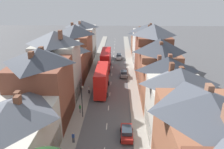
% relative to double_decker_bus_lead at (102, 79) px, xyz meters
% --- Properties ---
extents(pavement_left, '(2.20, 104.00, 0.14)m').
position_rel_double_decker_bus_lead_xyz_m(pavement_left, '(-3.29, 12.58, -2.75)').
color(pavement_left, gray).
rests_on(pavement_left, ground).
extents(pavement_right, '(2.20, 104.00, 0.14)m').
position_rel_double_decker_bus_lead_xyz_m(pavement_right, '(6.91, 12.58, -2.75)').
color(pavement_right, gray).
rests_on(pavement_right, ground).
extents(centre_line_dashes, '(0.14, 97.80, 0.01)m').
position_rel_double_decker_bus_lead_xyz_m(centre_line_dashes, '(1.81, 10.58, -2.81)').
color(centre_line_dashes, silver).
rests_on(centre_line_dashes, ground).
extents(terrace_row_left, '(8.00, 70.03, 13.91)m').
position_rel_double_decker_bus_lead_xyz_m(terrace_row_left, '(-8.38, -0.65, 2.88)').
color(terrace_row_left, brown).
rests_on(terrace_row_left, ground).
extents(terrace_row_right, '(8.00, 75.64, 13.19)m').
position_rel_double_decker_bus_lead_xyz_m(terrace_row_right, '(11.99, -1.78, 2.92)').
color(terrace_row_right, brown).
rests_on(terrace_row_right, ground).
extents(double_decker_bus_lead, '(2.74, 10.80, 5.30)m').
position_rel_double_decker_bus_lead_xyz_m(double_decker_bus_lead, '(0.00, 0.00, 0.00)').
color(double_decker_bus_lead, red).
rests_on(double_decker_bus_lead, ground).
extents(double_decker_bus_mid_street, '(2.74, 10.80, 5.30)m').
position_rel_double_decker_bus_lead_xyz_m(double_decker_bus_mid_street, '(0.00, 14.64, 0.00)').
color(double_decker_bus_mid_street, red).
rests_on(double_decker_bus_mid_street, ground).
extents(car_near_blue, '(1.90, 4.54, 1.68)m').
position_rel_double_decker_bus_lead_xyz_m(car_near_blue, '(3.61, 25.49, -1.97)').
color(car_near_blue, '#B7BABF').
rests_on(car_near_blue, ground).
extents(car_near_silver, '(1.90, 4.32, 1.59)m').
position_rel_double_decker_bus_lead_xyz_m(car_near_silver, '(4.91, -16.10, -2.01)').
color(car_near_silver, maroon).
rests_on(car_near_silver, ground).
extents(car_parked_right_a, '(1.90, 3.88, 1.66)m').
position_rel_double_decker_bus_lead_xyz_m(car_parked_right_a, '(4.91, 8.97, -1.98)').
color(car_parked_right_a, gray).
rests_on(car_parked_right_a, ground).
extents(pedestrian_near_right, '(0.36, 0.22, 1.61)m').
position_rel_double_decker_bus_lead_xyz_m(pedestrian_near_right, '(-2.66, -17.78, -1.78)').
color(pedestrian_near_right, '#3D4256').
rests_on(pedestrian_near_right, pavement_left).
extents(pedestrian_mid_left, '(0.36, 0.22, 1.61)m').
position_rel_double_decker_bus_lead_xyz_m(pedestrian_mid_left, '(-3.10, -9.53, -1.78)').
color(pedestrian_mid_left, gray).
rests_on(pedestrian_mid_left, pavement_left).
extents(pedestrian_mid_right, '(0.36, 0.22, 1.61)m').
position_rel_double_decker_bus_lead_xyz_m(pedestrian_mid_right, '(-2.58, -1.48, -1.78)').
color(pedestrian_mid_right, '#23232D').
rests_on(pedestrian_mid_right, pavement_left).
extents(street_lamp, '(0.20, 1.12, 5.50)m').
position_rel_double_decker_bus_lead_xyz_m(street_lamp, '(-2.44, -10.77, 0.43)').
color(street_lamp, black).
rests_on(street_lamp, ground).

